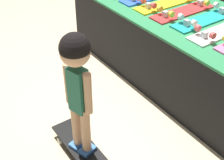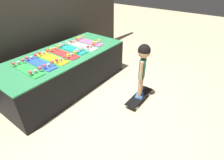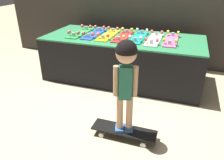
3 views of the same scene
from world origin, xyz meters
The scene contains 12 objects.
ground_plane centered at (0.00, 0.00, 0.00)m, with size 16.00×16.00×0.00m, color beige.
back_wall centered at (0.00, 1.35, 1.38)m, with size 5.06×0.10×2.76m.
display_rack centered at (0.00, 0.56, 0.33)m, with size 2.29×0.99×0.66m.
skateboard_green_on_rack centered at (-0.68, 0.54, 0.67)m, with size 0.18×0.66×0.09m.
skateboard_blue_on_rack centered at (-0.45, 0.55, 0.67)m, with size 0.18×0.66×0.09m.
skateboard_yellow_on_rack centered at (-0.23, 0.55, 0.67)m, with size 0.18×0.66×0.09m.
skateboard_red_on_rack centered at (0.00, 0.55, 0.67)m, with size 0.18×0.66×0.09m.
skateboard_teal_on_rack centered at (0.23, 0.57, 0.67)m, with size 0.18×0.66×0.09m.
skateboard_white_on_rack centered at (0.45, 0.53, 0.67)m, with size 0.18×0.66×0.09m.
skateboard_pink_on_rack centered at (0.68, 0.58, 0.67)m, with size 0.18×0.66×0.09m.
skateboard_on_floor centered at (0.41, -0.77, 0.07)m, with size 0.65×0.18×0.09m.
child centered at (0.41, -0.77, 0.73)m, with size 0.21×0.19×0.92m.
Camera 2 is at (-1.72, -1.77, 1.90)m, focal length 28.00 mm.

